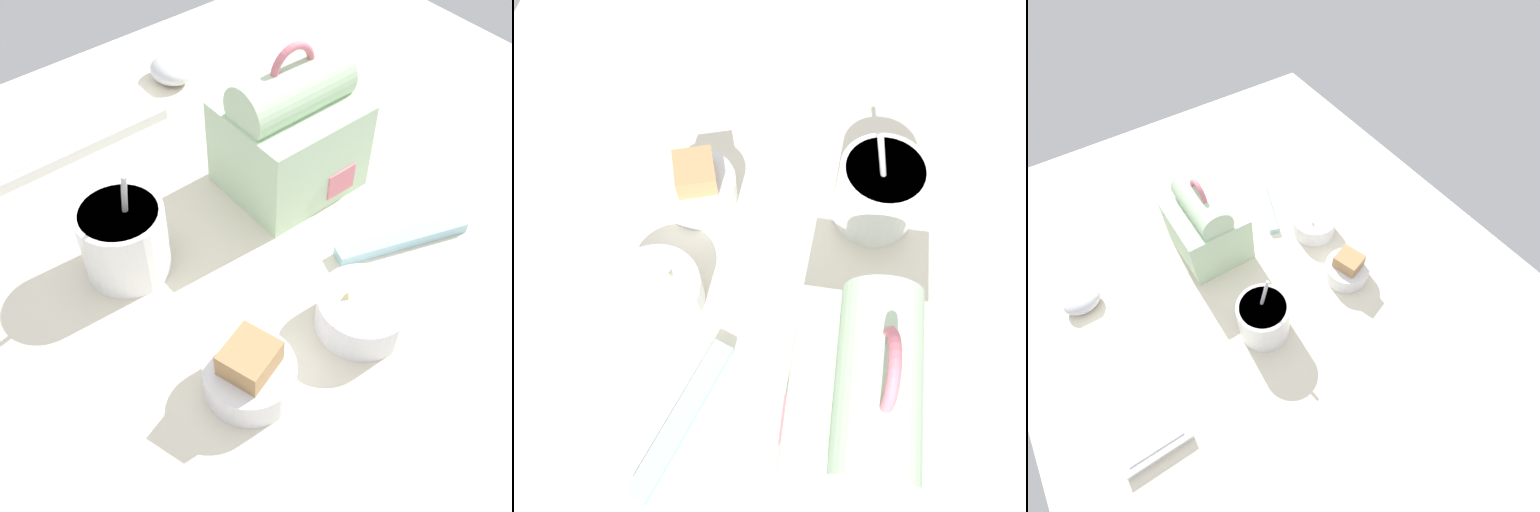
% 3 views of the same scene
% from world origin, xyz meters
% --- Properties ---
extents(desk_surface, '(1.40, 1.10, 0.02)m').
position_xyz_m(desk_surface, '(0.00, 0.00, 0.01)').
color(desk_surface, beige).
rests_on(desk_surface, ground).
extents(lunch_bag, '(0.17, 0.15, 0.22)m').
position_xyz_m(lunch_bag, '(0.15, 0.07, 0.11)').
color(lunch_bag, '#B7D6AD').
rests_on(lunch_bag, desk_surface).
extents(soup_cup, '(0.11, 0.11, 0.16)m').
position_xyz_m(soup_cup, '(-0.11, 0.07, 0.07)').
color(soup_cup, white).
rests_on(soup_cup, desk_surface).
extents(bento_bowl_sandwich, '(0.10, 0.10, 0.08)m').
position_xyz_m(bento_bowl_sandwich, '(-0.10, -0.16, 0.05)').
color(bento_bowl_sandwich, silver).
rests_on(bento_bowl_sandwich, desk_surface).
extents(bento_bowl_snacks, '(0.11, 0.11, 0.06)m').
position_xyz_m(bento_bowl_snacks, '(0.05, -0.18, 0.05)').
color(bento_bowl_snacks, silver).
rests_on(bento_bowl_snacks, desk_surface).
extents(chopstick_case, '(0.18, 0.08, 0.02)m').
position_xyz_m(chopstick_case, '(0.18, -0.12, 0.03)').
color(chopstick_case, '#99C6D6').
rests_on(chopstick_case, desk_surface).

